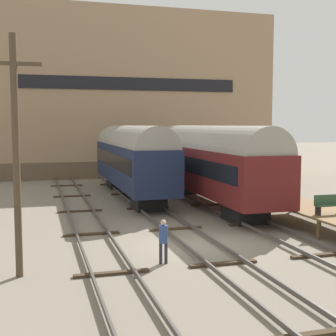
# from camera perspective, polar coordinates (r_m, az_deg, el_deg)

# --- Properties ---
(ground_plane) EXTENTS (200.00, 200.00, 0.00)m
(ground_plane) POSITION_cam_1_polar(r_m,az_deg,el_deg) (20.28, 3.46, -9.32)
(ground_plane) COLOR slate
(track_left) EXTENTS (2.60, 60.00, 0.26)m
(track_left) POSITION_cam_1_polar(r_m,az_deg,el_deg) (19.32, -8.30, -9.67)
(track_left) COLOR #4C4742
(track_left) RESTS_ON ground
(track_middle) EXTENTS (2.60, 60.00, 0.26)m
(track_middle) POSITION_cam_1_polar(r_m,az_deg,el_deg) (20.24, 3.47, -8.93)
(track_middle) COLOR #4C4742
(track_middle) RESTS_ON ground
(track_right) EXTENTS (2.60, 60.00, 0.26)m
(track_right) POSITION_cam_1_polar(r_m,az_deg,el_deg) (21.91, 13.78, -7.97)
(track_right) COLOR #4C4742
(track_right) RESTS_ON ground
(train_car_navy) EXTENTS (2.88, 15.64, 5.06)m
(train_car_navy) POSITION_cam_1_polar(r_m,az_deg,el_deg) (33.17, -4.47, 1.42)
(train_car_navy) COLOR black
(train_car_navy) RESTS_ON ground
(train_car_maroon) EXTENTS (2.99, 17.02, 5.06)m
(train_car_maroon) POSITION_cam_1_polar(r_m,az_deg,el_deg) (30.03, 4.94, 1.00)
(train_car_maroon) COLOR black
(train_car_maroon) RESTS_ON ground
(bench) EXTENTS (1.40, 0.40, 0.91)m
(bench) POSITION_cam_1_polar(r_m,az_deg,el_deg) (23.05, 18.98, -4.15)
(bench) COLOR #2D4C33
(bench) RESTS_ON station_platform
(person_worker) EXTENTS (0.32, 0.32, 1.65)m
(person_worker) POSITION_cam_1_polar(r_m,az_deg,el_deg) (17.35, -0.57, -8.46)
(person_worker) COLOR #282833
(person_worker) RESTS_ON ground
(utility_pole) EXTENTS (1.80, 0.24, 8.06)m
(utility_pole) POSITION_cam_1_polar(r_m,az_deg,el_deg) (16.21, -18.04, 1.77)
(utility_pole) COLOR #473828
(utility_pole) RESTS_ON ground
(warehouse_building) EXTENTS (30.12, 13.49, 16.34)m
(warehouse_building) POSITION_cam_1_polar(r_m,az_deg,el_deg) (51.76, -6.11, 8.66)
(warehouse_building) COLOR brown
(warehouse_building) RESTS_ON ground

